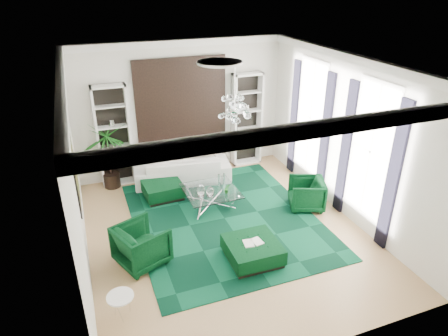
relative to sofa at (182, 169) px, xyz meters
name	(u,v)px	position (x,y,z in m)	size (l,w,h in m)	color
floor	(225,232)	(0.24, -2.76, -0.40)	(6.00, 7.00, 0.02)	tan
ceiling	(225,63)	(0.24, -2.76, 3.42)	(6.00, 7.00, 0.02)	white
wall_back	(181,109)	(0.24, 0.75, 1.51)	(6.00, 0.02, 3.80)	silver
wall_front	(317,255)	(0.24, -6.27, 1.51)	(6.00, 0.02, 3.80)	silver
wall_left	(73,179)	(-2.77, -2.76, 1.51)	(0.02, 7.00, 3.80)	silver
wall_right	(346,137)	(3.25, -2.76, 1.51)	(0.02, 7.00, 3.80)	silver
crown_molding	(225,69)	(0.24, -2.76, 3.31)	(6.00, 7.00, 0.18)	white
ceiling_medallion	(220,63)	(0.24, -2.46, 3.38)	(0.90, 0.90, 0.05)	white
tapestry	(182,109)	(0.24, 0.70, 1.51)	(2.50, 0.06, 2.80)	black
shelving_left	(114,136)	(-1.71, 0.55, 1.01)	(0.90, 0.38, 2.80)	white
shelving_right	(247,120)	(2.19, 0.55, 1.01)	(0.90, 0.38, 2.80)	white
painting	(75,168)	(-2.73, -2.16, 1.46)	(0.04, 1.30, 1.60)	black
window_near	(371,152)	(3.23, -3.66, 1.51)	(0.03, 1.10, 2.90)	white
curtain_near_a	(393,178)	(3.20, -4.44, 1.26)	(0.07, 0.30, 3.25)	black
curtain_near_b	(345,149)	(3.20, -2.88, 1.26)	(0.07, 0.30, 3.25)	black
window_far	(311,118)	(3.23, -1.26, 1.51)	(0.03, 1.10, 2.90)	white
curtain_far_a	(325,137)	(3.20, -2.04, 1.26)	(0.07, 0.30, 3.25)	black
curtain_far_b	(294,118)	(3.20, -0.48, 1.26)	(0.07, 0.30, 3.25)	black
rug	(224,218)	(0.41, -2.26, -0.38)	(4.20, 5.00, 0.02)	black
sofa	(182,169)	(0.00, 0.00, 0.00)	(2.65, 1.03, 0.77)	silver
armchair_left	(142,245)	(-1.71, -3.18, 0.04)	(0.92, 0.94, 0.86)	black
armchair_right	(306,194)	(2.53, -2.47, 0.00)	(0.82, 0.85, 0.77)	black
coffee_table	(211,198)	(0.31, -1.57, -0.16)	(1.30, 1.30, 0.45)	white
ottoman_side	(162,189)	(-0.74, -0.67, -0.17)	(0.97, 0.97, 0.43)	black
ottoman_front	(253,251)	(0.41, -3.89, -0.18)	(1.05, 1.05, 0.42)	black
book	(253,242)	(0.41, -3.89, 0.05)	(0.40, 0.27, 0.03)	white
side_table	(122,306)	(-2.31, -4.50, -0.17)	(0.46, 0.46, 0.44)	white
palm	(107,146)	(-1.91, 0.38, 0.82)	(1.51, 1.51, 2.42)	#175D19
chandelier	(234,109)	(0.49, -2.62, 2.46)	(0.84, 0.84, 0.75)	white
table_plant	(227,189)	(0.64, -1.84, 0.19)	(0.14, 0.11, 0.25)	#175D19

